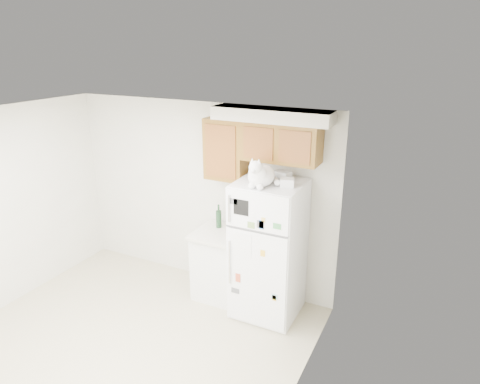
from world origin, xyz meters
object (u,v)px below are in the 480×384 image
Objects in this scene: bottle_amber at (231,218)px; storage_box_front at (287,183)px; refrigerator at (268,250)px; base_counter at (221,264)px; bottle_green at (219,216)px; cat at (260,175)px; storage_box_back at (282,175)px.

storage_box_front is at bearing -17.43° from bottle_amber.
refrigerator reaches higher than base_counter.
base_counter is at bearing -115.70° from bottle_amber.
bottle_green reaches higher than base_counter.
cat is at bearing -26.42° from bottle_green.
bottle_amber is (-0.70, 0.05, -0.68)m from storage_box_back.
cat reaches higher than storage_box_back.
base_counter is 1.58m from storage_box_front.
storage_box_back is 1.09m from bottle_green.
storage_box_front is (0.14, -0.21, -0.01)m from storage_box_back.
refrigerator reaches higher than bottle_green.
bottle_amber is at bearing -169.63° from storage_box_back.
bottle_amber is (-0.62, 0.22, 0.22)m from refrigerator.
bottle_green is (-0.73, 0.36, -0.76)m from cat.
base_counter is 1.82× the size of cat.
base_counter is (-0.69, 0.07, -0.39)m from refrigerator.
storage_box_front is at bearing -13.21° from bottle_green.
cat is 3.37× the size of storage_box_front.
storage_box_front reaches higher than refrigerator.
cat is 1.12m from bottle_green.
base_counter is 5.11× the size of storage_box_back.
cat is at bearing -170.38° from storage_box_front.
storage_box_front is (0.22, -0.05, 0.89)m from refrigerator.
storage_box_back reaches higher than bottle_green.
storage_box_back is 0.98m from bottle_amber.
refrigerator is at bearing -6.09° from base_counter.
refrigerator is 0.79m from base_counter.
storage_box_back is at bearing -4.03° from bottle_amber.
bottle_amber is (0.07, 0.14, 0.60)m from base_counter.
cat is at bearing -95.82° from storage_box_back.
cat is 1.04m from bottle_amber.
refrigerator is 5.45× the size of bottle_green.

